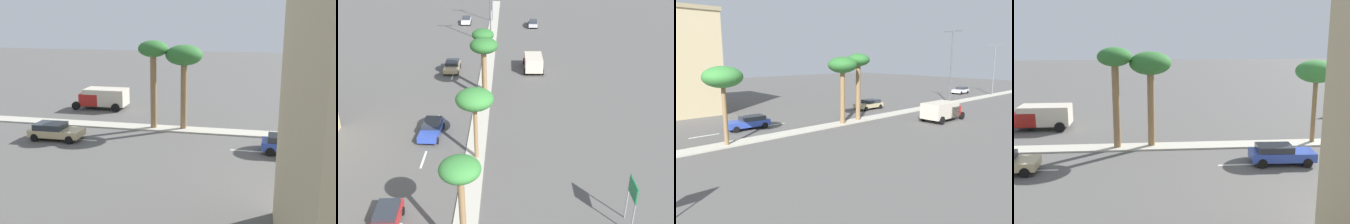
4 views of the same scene
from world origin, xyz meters
TOP-DOWN VIEW (x-y plane):
  - ground_plane at (0.00, 37.32)m, footprint 160.00×160.00m
  - median_curb at (0.00, 47.98)m, footprint 1.80×95.95m
  - lane_stripe_inboard at (-4.58, 29.27)m, footprint 0.20×2.80m
  - lane_stripe_near at (-4.58, 42.76)m, footprint 0.20×2.80m
  - palm_tree_far at (0.26, 35.14)m, footprint 3.19×3.19m
  - palm_tree_near at (0.00, 37.78)m, footprint 2.60×2.60m
  - sedan_tan_near at (-4.88, 44.80)m, footprint 2.14×4.26m
  - sedan_blue_leading at (-4.58, 26.36)m, footprint 2.11×4.43m
  - box_truck at (6.52, 45.12)m, footprint 2.67×5.67m

SIDE VIEW (x-z plane):
  - ground_plane at x=0.00m, z-range 0.00..0.00m
  - lane_stripe_inboard at x=-4.58m, z-range 0.00..0.01m
  - lane_stripe_near at x=-4.58m, z-range 0.00..0.01m
  - median_curb at x=0.00m, z-range 0.00..0.12m
  - sedan_tan_near at x=-4.88m, z-range 0.06..1.40m
  - sedan_blue_leading at x=-4.58m, z-range 0.06..1.40m
  - box_truck at x=6.52m, z-range 0.13..2.34m
  - palm_tree_far at x=0.26m, z-range 2.60..9.91m
  - palm_tree_near at x=0.00m, z-range 2.63..10.30m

